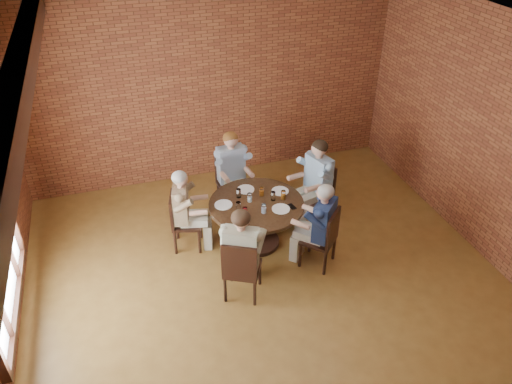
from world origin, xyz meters
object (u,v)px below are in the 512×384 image
object	(u,v)px
dining_table	(256,215)
chair_e	(325,237)
chair_d	(241,268)
chair_a	(319,190)
diner_a	(315,182)
chair_b	(231,178)
chair_c	(181,219)
smartphone	(292,207)
diner_b	(233,172)
diner_c	(186,210)
diner_e	(319,226)
diner_d	(242,253)

from	to	relation	value
dining_table	chair_e	world-z (taller)	chair_e
chair_d	chair_a	bearing A→B (deg)	-113.21
diner_a	chair_b	world-z (taller)	diner_a
chair_b	chair_c	bearing A→B (deg)	-144.52
chair_e	chair_c	bearing A→B (deg)	-74.46
smartphone	diner_a	bearing A→B (deg)	30.86
diner_b	chair_e	bearing A→B (deg)	-69.16
chair_e	chair_a	bearing A→B (deg)	-154.84
diner_b	diner_c	bearing A→B (deg)	-144.94
chair_b	chair_e	xyz separation A→B (m)	(0.86, -1.87, -0.01)
chair_b	diner_b	xyz separation A→B (m)	(0.01, -0.09, 0.17)
diner_b	diner_e	bearing A→B (deg)	-70.07
smartphone	chair_b	bearing A→B (deg)	99.42
chair_a	diner_c	distance (m)	2.17
dining_table	chair_a	world-z (taller)	chair_a
dining_table	diner_a	xyz separation A→B (m)	(1.07, 0.33, 0.18)
chair_b	chair_e	bearing A→B (deg)	-70.09
chair_a	diner_d	distance (m)	2.12
diner_a	diner_e	bearing A→B (deg)	-36.74
chair_a	diner_d	xyz separation A→B (m)	(-1.66, -1.31, 0.17)
diner_e	chair_b	bearing A→B (deg)	-111.60
diner_a	chair_e	distance (m)	1.15
diner_d	smartphone	xyz separation A→B (m)	(0.96, 0.71, 0.06)
chair_a	diner_a	world-z (taller)	diner_a
chair_b	diner_b	size ratio (longest dim) A/B	0.70
chair_d	diner_e	size ratio (longest dim) A/B	0.72
chair_d	smartphone	xyz separation A→B (m)	(1.00, 0.79, 0.23)
dining_table	smartphone	distance (m)	0.57
chair_c	chair_d	size ratio (longest dim) A/B	0.95
chair_b	chair_e	distance (m)	2.06
chair_e	smartphone	bearing A→B (deg)	-104.34
diner_c	chair_d	bearing A→B (deg)	-145.94
chair_c	diner_d	world-z (taller)	diner_d
diner_e	chair_e	bearing A→B (deg)	90.00
chair_b	chair_d	size ratio (longest dim) A/B	1.00
diner_a	diner_b	bearing A→B (deg)	-138.08
dining_table	chair_c	distance (m)	1.12
dining_table	chair_d	world-z (taller)	chair_d
diner_c	chair_e	world-z (taller)	diner_c
chair_a	diner_a	distance (m)	0.21
chair_d	diner_e	world-z (taller)	diner_e
chair_a	diner_b	xyz separation A→B (m)	(-1.25, 0.66, 0.17)
dining_table	diner_c	world-z (taller)	diner_c
chair_a	smartphone	bearing A→B (deg)	-66.29
chair_c	diner_e	bearing A→B (deg)	-104.27
dining_table	chair_e	distance (m)	1.08
diner_b	diner_e	xyz separation A→B (m)	(0.79, -1.72, -0.02)
diner_b	dining_table	bearing A→B (deg)	-90.00
diner_c	smartphone	bearing A→B (deg)	-94.73
chair_a	diner_b	bearing A→B (deg)	-135.13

